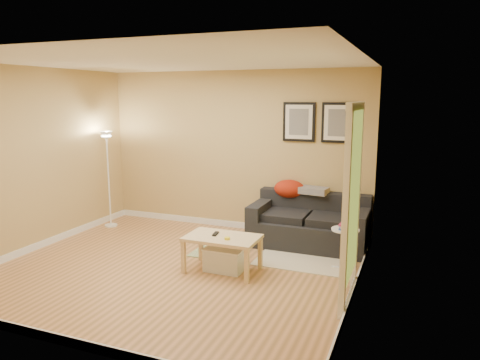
% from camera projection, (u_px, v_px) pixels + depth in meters
% --- Properties ---
extents(floor, '(4.50, 4.50, 0.00)m').
position_uv_depth(floor, '(176.00, 268.00, 5.84)').
color(floor, tan).
rests_on(floor, ground).
extents(ceiling, '(4.50, 4.50, 0.00)m').
position_uv_depth(ceiling, '(171.00, 61.00, 5.37)').
color(ceiling, white).
rests_on(ceiling, wall_back).
extents(wall_back, '(4.50, 0.00, 4.50)m').
position_uv_depth(wall_back, '(235.00, 151.00, 7.43)').
color(wall_back, tan).
rests_on(wall_back, ground).
extents(wall_front, '(4.50, 0.00, 4.50)m').
position_uv_depth(wall_front, '(54.00, 204.00, 3.77)').
color(wall_front, tan).
rests_on(wall_front, ground).
extents(wall_left, '(0.00, 4.00, 4.00)m').
position_uv_depth(wall_left, '(35.00, 160.00, 6.42)').
color(wall_left, tan).
rests_on(wall_left, ground).
extents(wall_right, '(0.00, 4.00, 4.00)m').
position_uv_depth(wall_right, '(359.00, 181.00, 4.79)').
color(wall_right, tan).
rests_on(wall_right, ground).
extents(baseboard_back, '(4.50, 0.02, 0.10)m').
position_uv_depth(baseboard_back, '(235.00, 224.00, 7.65)').
color(baseboard_back, white).
rests_on(baseboard_back, ground).
extents(baseboard_front, '(4.50, 0.02, 0.10)m').
position_uv_depth(baseboard_front, '(65.00, 340.00, 4.01)').
color(baseboard_front, white).
rests_on(baseboard_front, ground).
extents(baseboard_left, '(0.02, 4.00, 0.10)m').
position_uv_depth(baseboard_left, '(43.00, 244.00, 6.64)').
color(baseboard_left, white).
rests_on(baseboard_left, ground).
extents(baseboard_right, '(0.02, 4.00, 0.10)m').
position_uv_depth(baseboard_right, '(353.00, 291.00, 5.02)').
color(baseboard_right, white).
rests_on(baseboard_right, ground).
extents(sofa, '(1.70, 0.90, 0.75)m').
position_uv_depth(sofa, '(309.00, 221.00, 6.67)').
color(sofa, black).
rests_on(sofa, ground).
extents(red_throw, '(0.48, 0.36, 0.28)m').
position_uv_depth(red_throw, '(289.00, 189.00, 7.02)').
color(red_throw, '#B43510').
rests_on(red_throw, sofa).
extents(plaid_throw, '(0.45, 0.32, 0.10)m').
position_uv_depth(plaid_throw, '(314.00, 190.00, 6.85)').
color(plaid_throw, tan).
rests_on(plaid_throw, sofa).
extents(framed_print_left, '(0.50, 0.04, 0.60)m').
position_uv_depth(framed_print_left, '(299.00, 122.00, 6.93)').
color(framed_print_left, black).
rests_on(framed_print_left, wall_back).
extents(framed_print_right, '(0.50, 0.04, 0.60)m').
position_uv_depth(framed_print_right, '(338.00, 123.00, 6.71)').
color(framed_print_right, black).
rests_on(framed_print_right, wall_back).
extents(area_rug, '(1.25, 0.85, 0.01)m').
position_uv_depth(area_rug, '(304.00, 260.00, 6.10)').
color(area_rug, beige).
rests_on(area_rug, ground).
extents(green_runner, '(0.70, 0.50, 0.01)m').
position_uv_depth(green_runner, '(217.00, 253.00, 6.37)').
color(green_runner, '#668C4C').
rests_on(green_runner, ground).
extents(coffee_table, '(0.99, 0.69, 0.46)m').
position_uv_depth(coffee_table, '(222.00, 254.00, 5.70)').
color(coffee_table, beige).
rests_on(coffee_table, ground).
extents(remote_control, '(0.07, 0.17, 0.02)m').
position_uv_depth(remote_control, '(216.00, 234.00, 5.73)').
color(remote_control, black).
rests_on(remote_control, coffee_table).
extents(tape_roll, '(0.07, 0.07, 0.03)m').
position_uv_depth(tape_roll, '(227.00, 238.00, 5.52)').
color(tape_roll, yellow).
rests_on(tape_roll, coffee_table).
extents(storage_bin, '(0.49, 0.36, 0.30)m').
position_uv_depth(storage_bin, '(225.00, 259.00, 5.74)').
color(storage_bin, white).
rests_on(storage_bin, ground).
extents(side_table, '(0.35, 0.35, 0.54)m').
position_uv_depth(side_table, '(344.00, 249.00, 5.75)').
color(side_table, white).
rests_on(side_table, ground).
extents(book_stack, '(0.21, 0.25, 0.07)m').
position_uv_depth(book_stack, '(347.00, 226.00, 5.70)').
color(book_stack, '#324B96').
rests_on(book_stack, side_table).
extents(floor_lamp, '(0.21, 0.21, 1.63)m').
position_uv_depth(floor_lamp, '(109.00, 182.00, 7.60)').
color(floor_lamp, white).
rests_on(floor_lamp, ground).
extents(doorway, '(0.12, 1.01, 2.13)m').
position_uv_depth(doorway, '(351.00, 209.00, 4.72)').
color(doorway, white).
rests_on(doorway, ground).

